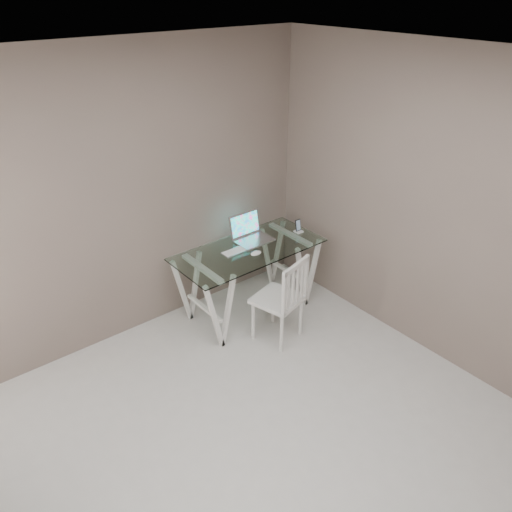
% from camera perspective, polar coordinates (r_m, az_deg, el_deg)
% --- Properties ---
extents(room, '(4.50, 4.52, 2.71)m').
position_cam_1_polar(room, '(2.66, 2.94, -1.88)').
color(room, '#B9B6B1').
rests_on(room, ground).
extents(desk, '(1.50, 0.70, 0.75)m').
position_cam_1_polar(desk, '(5.10, -0.81, -2.77)').
color(desk, silver).
rests_on(desk, ground).
extents(chair, '(0.50, 0.50, 0.89)m').
position_cam_1_polar(chair, '(4.65, 3.24, -4.67)').
color(chair, silver).
rests_on(chair, ground).
extents(laptop, '(0.37, 0.31, 0.26)m').
position_cam_1_polar(laptop, '(5.07, -0.68, 2.58)').
color(laptop, '#BABABE').
rests_on(laptop, desk).
extents(keyboard, '(0.29, 0.13, 0.01)m').
position_cam_1_polar(keyboard, '(4.87, -2.34, 0.57)').
color(keyboard, silver).
rests_on(keyboard, desk).
extents(mouse, '(0.12, 0.07, 0.04)m').
position_cam_1_polar(mouse, '(4.80, 0.00, 0.31)').
color(mouse, silver).
rests_on(mouse, desk).
extents(phone_dock, '(0.08, 0.08, 0.14)m').
position_cam_1_polar(phone_dock, '(5.24, 4.85, 3.12)').
color(phone_dock, white).
rests_on(phone_dock, desk).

